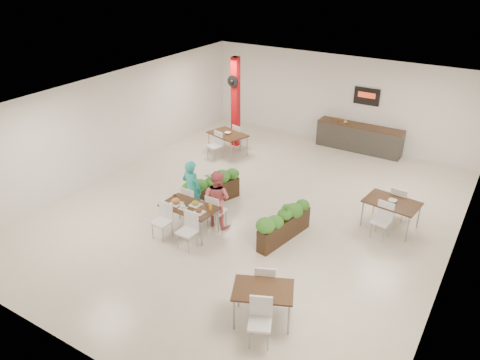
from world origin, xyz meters
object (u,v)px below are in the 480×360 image
at_px(diner_man, 192,189).
at_px(planter_right, 285,222).
at_px(main_table, 189,210).
at_px(diner_woman, 217,199).
at_px(red_column, 235,101).
at_px(side_table_a, 228,137).
at_px(planter_left, 211,187).
at_px(side_table_b, 392,206).
at_px(side_table_c, 263,295).
at_px(service_counter, 359,137).

bearing_deg(diner_man, planter_right, -171.40).
relative_size(main_table, diner_woman, 1.08).
relative_size(red_column, side_table_a, 1.91).
relative_size(main_table, planter_left, 0.94).
distance_m(red_column, main_table, 6.06).
xyz_separation_m(main_table, planter_right, (2.20, 0.95, -0.14)).
xyz_separation_m(main_table, diner_woman, (0.41, 0.65, 0.14)).
bearing_deg(main_table, side_table_a, 112.07).
xyz_separation_m(main_table, side_table_b, (4.26, 2.88, 0.00)).
bearing_deg(red_column, side_table_c, -54.53).
height_order(red_column, planter_left, red_column).
height_order(planter_right, side_table_c, planter_right).
bearing_deg(service_counter, side_table_a, -144.36).
bearing_deg(side_table_b, planter_right, -130.15).
distance_m(service_counter, planter_right, 6.50).
xyz_separation_m(red_column, side_table_c, (5.25, -7.37, -1.02)).
height_order(red_column, service_counter, red_column).
bearing_deg(side_table_b, side_table_c, -97.03).
height_order(diner_man, side_table_a, diner_man).
bearing_deg(red_column, planter_left, -66.62).
bearing_deg(service_counter, side_table_c, -82.29).
bearing_deg(service_counter, planter_right, -87.10).
height_order(diner_woman, planter_right, diner_woman).
xyz_separation_m(diner_man, side_table_c, (3.51, -2.44, -0.20)).
distance_m(service_counter, diner_man, 7.16).
relative_size(planter_left, side_table_c, 1.07).
xyz_separation_m(diner_woman, planter_left, (-0.78, 0.85, -0.27)).
relative_size(planter_right, side_table_c, 1.12).
bearing_deg(side_table_c, service_counter, 73.61).
distance_m(diner_man, side_table_b, 5.16).
xyz_separation_m(planter_right, side_table_a, (-4.11, 3.78, 0.14)).
bearing_deg(service_counter, planter_left, -110.66).
height_order(diner_woman, side_table_c, diner_woman).
relative_size(red_column, diner_woman, 2.07).
bearing_deg(planter_right, red_column, 133.08).
bearing_deg(planter_right, diner_woman, -170.56).
xyz_separation_m(diner_man, side_table_b, (4.65, 2.23, -0.18)).
bearing_deg(planter_right, service_counter, 92.90).
relative_size(service_counter, planter_right, 1.62).
relative_size(red_column, main_table, 1.92).
bearing_deg(planter_left, planter_right, -12.22).
bearing_deg(planter_right, main_table, -156.58).
distance_m(main_table, planter_right, 2.40).
height_order(diner_man, planter_right, diner_man).
bearing_deg(planter_right, side_table_a, 137.45).
relative_size(service_counter, main_table, 1.80).
height_order(main_table, side_table_b, same).
bearing_deg(side_table_a, side_table_c, -36.26).
bearing_deg(red_column, main_table, -69.10).
xyz_separation_m(red_column, diner_woman, (2.54, -4.92, -0.87)).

